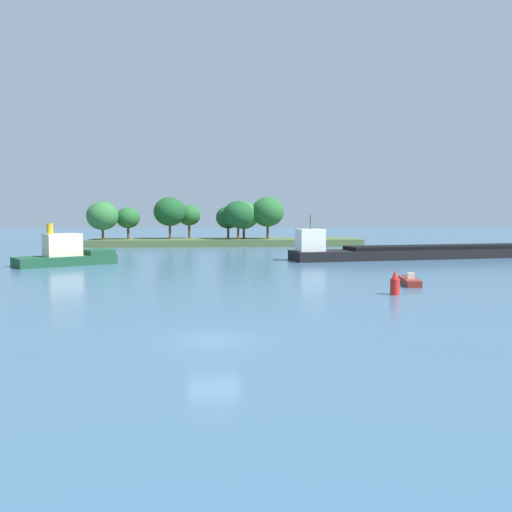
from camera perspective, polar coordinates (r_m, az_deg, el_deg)
name	(u,v)px	position (r m, az deg, el deg)	size (l,w,h in m)	color
ground_plane	(214,340)	(26.14, -4.50, -8.85)	(400.00, 400.00, 0.00)	#3D607F
treeline_island	(211,225)	(100.72, -4.79, 3.27)	(50.11, 10.90, 9.03)	#4C6038
cargo_barge	(430,251)	(76.27, 17.92, 0.47)	(40.44, 11.16, 5.83)	black
small_motorboat	(410,281)	(47.44, 15.94, -2.58)	(1.79, 4.40, 1.05)	maroon
tugboat	(67,255)	(66.72, -19.34, 0.15)	(11.54, 9.55, 4.88)	#19472D
channel_buoy_red	(395,284)	(41.33, 14.49, -2.87)	(0.70, 0.70, 1.90)	red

